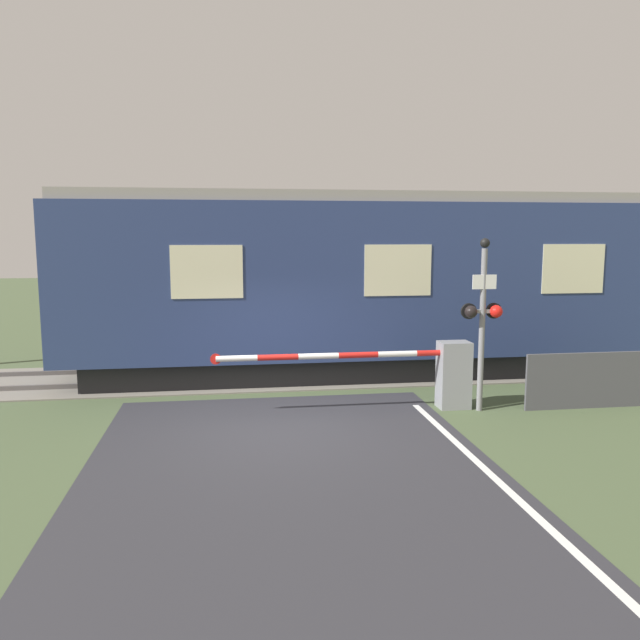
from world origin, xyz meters
TOP-DOWN VIEW (x-y plane):
  - ground_plane at (0.00, 0.00)m, footprint 80.00×80.00m
  - track_bed at (0.00, 4.07)m, footprint 36.00×3.20m
  - train at (2.77, 4.07)m, footprint 14.81×3.01m
  - crossing_barrier at (3.12, 0.82)m, footprint 4.96×0.44m
  - signal_post at (3.87, 0.54)m, footprint 0.80×0.26m
  - roadside_fence at (6.14, 0.40)m, footprint 2.81×0.06m

SIDE VIEW (x-z plane):
  - ground_plane at x=0.00m, z-range 0.00..0.00m
  - track_bed at x=0.00m, z-range -0.04..0.09m
  - roadside_fence at x=6.14m, z-range 0.00..1.10m
  - crossing_barrier at x=3.12m, z-range 0.07..1.37m
  - signal_post at x=3.87m, z-range 0.22..3.52m
  - train at x=2.77m, z-range 0.05..4.35m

